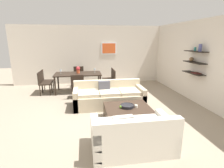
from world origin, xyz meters
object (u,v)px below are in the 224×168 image
(sofa_beige, at_px, (109,97))
(coffee_table, at_px, (128,114))
(dining_table, at_px, (78,75))
(wine_glass_left_far, at_px, (61,70))
(wine_glass_head, at_px, (78,69))
(dining_chair_foot, at_px, (78,85))
(dining_chair_left_near, at_px, (43,82))
(decorative_bowl, at_px, (127,106))
(dining_chair_left_far, at_px, (45,79))
(dining_chair_head, at_px, (79,75))
(dining_chair_right_near, at_px, (111,79))
(dining_chair_right_far, at_px, (110,77))
(wine_glass_right_far, at_px, (95,69))
(loveseat_white, at_px, (132,136))
(candle_jar, at_px, (136,106))
(centerpiece_vase, at_px, (78,70))
(apple_on_coffee_table, at_px, (121,107))

(sofa_beige, height_order, coffee_table, sofa_beige)
(sofa_beige, bearing_deg, dining_table, 119.10)
(dining_table, relative_size, wine_glass_left_far, 11.22)
(dining_table, relative_size, wine_glass_head, 10.90)
(dining_chair_foot, relative_size, dining_chair_left_near, 1.00)
(sofa_beige, relative_size, decorative_bowl, 6.28)
(dining_chair_left_far, distance_m, wine_glass_head, 1.38)
(sofa_beige, xyz_separation_m, dining_chair_head, (-0.99, 2.67, 0.21))
(dining_chair_right_near, bearing_deg, dining_chair_right_far, 90.00)
(dining_chair_left_near, relative_size, dining_chair_head, 1.00)
(dining_chair_foot, distance_m, wine_glass_right_far, 1.26)
(dining_chair_right_far, relative_size, dining_chair_head, 1.00)
(decorative_bowl, xyz_separation_m, wine_glass_head, (-1.30, 3.36, 0.45))
(dining_chair_head, bearing_deg, dining_chair_foot, -90.00)
(sofa_beige, relative_size, wine_glass_head, 13.11)
(dining_chair_left_near, bearing_deg, wine_glass_right_far, 9.45)
(dining_chair_left_far, distance_m, wine_glass_right_far, 2.03)
(decorative_bowl, distance_m, wine_glass_right_far, 3.16)
(dining_chair_right_far, bearing_deg, loveseat_white, -92.75)
(loveseat_white, xyz_separation_m, dining_table, (-1.11, 4.16, 0.39))
(loveseat_white, height_order, dining_chair_right_far, dining_chair_right_far)
(dining_chair_right_far, bearing_deg, candle_jar, -86.27)
(dining_table, xyz_separation_m, dining_chair_right_near, (1.32, -0.21, -0.18))
(wine_glass_head, bearing_deg, wine_glass_right_far, -23.78)
(centerpiece_vase, bearing_deg, dining_chair_head, 90.62)
(dining_table, distance_m, dining_chair_right_near, 1.35)
(dining_chair_head, relative_size, dining_chair_right_near, 1.00)
(apple_on_coffee_table, bearing_deg, wine_glass_right_far, 98.28)
(wine_glass_head, bearing_deg, loveseat_white, -76.37)
(dining_chair_foot, relative_size, dining_chair_right_near, 1.00)
(sofa_beige, bearing_deg, dining_chair_right_far, 80.74)
(loveseat_white, distance_m, dining_chair_left_near, 4.64)
(coffee_table, distance_m, decorative_bowl, 0.23)
(candle_jar, relative_size, wine_glass_left_far, 0.52)
(sofa_beige, xyz_separation_m, dining_chair_left_far, (-2.31, 2.00, 0.21))
(dining_table, bearing_deg, dining_chair_right_far, 9.23)
(dining_chair_left_far, distance_m, centerpiece_vase, 1.40)
(dining_chair_right_far, height_order, wine_glass_left_far, wine_glass_left_far)
(candle_jar, bearing_deg, decorative_bowl, 168.78)
(decorative_bowl, height_order, candle_jar, decorative_bowl)
(coffee_table, height_order, dining_chair_left_near, dining_chair_left_near)
(apple_on_coffee_table, height_order, dining_chair_right_far, dining_chair_right_far)
(decorative_bowl, relative_size, candle_jar, 4.12)
(dining_chair_foot, height_order, wine_glass_right_far, wine_glass_right_far)
(wine_glass_left_far, bearing_deg, coffee_table, -56.83)
(dining_chair_foot, relative_size, wine_glass_head, 5.26)
(candle_jar, xyz_separation_m, dining_chair_head, (-1.53, 3.87, 0.09))
(dining_chair_left_near, bearing_deg, dining_chair_right_near, 0.00)
(coffee_table, bearing_deg, dining_chair_foot, 122.71)
(coffee_table, xyz_separation_m, wine_glass_left_far, (-2.00, 3.06, 0.68))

